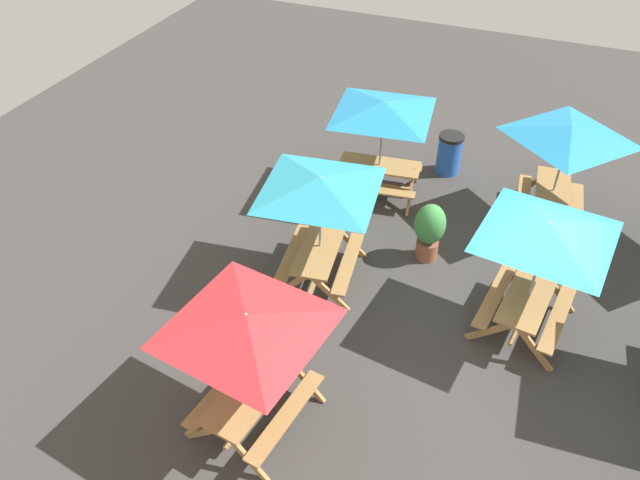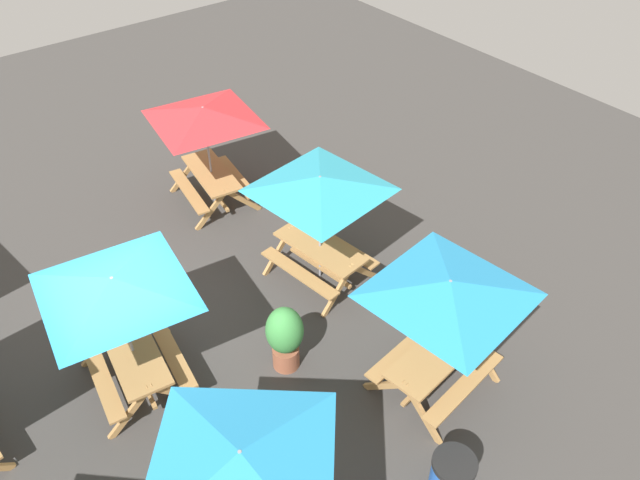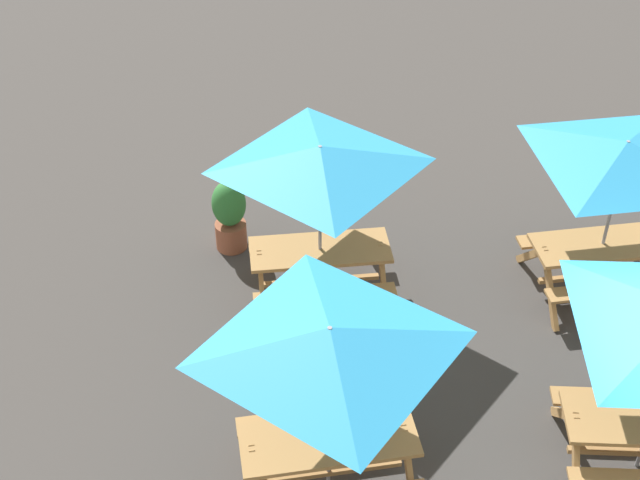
{
  "view_description": "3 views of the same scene",
  "coord_description": "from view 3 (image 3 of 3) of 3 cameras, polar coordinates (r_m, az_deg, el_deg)",
  "views": [
    {
      "loc": [
        8.23,
        -0.19,
        8.22
      ],
      "look_at": [
        -0.04,
        -3.57,
        0.9
      ],
      "focal_mm": 35.0,
      "sensor_mm": 36.0,
      "label": 1
    },
    {
      "loc": [
        -6.92,
        1.82,
        8.23
      ],
      "look_at": [
        -0.04,
        -3.57,
        0.9
      ],
      "focal_mm": 35.0,
      "sensor_mm": 36.0,
      "label": 2
    },
    {
      "loc": [
        -4.17,
        -5.52,
        7.86
      ],
      "look_at": [
        -3.38,
        3.34,
        0.9
      ],
      "focal_mm": 50.0,
      "sensor_mm": 36.0,
      "label": 3
    }
  ],
  "objects": [
    {
      "name": "picnic_table_5",
      "position": [
        8.27,
        0.62,
        -7.18
      ],
      "size": [
        2.15,
        2.15,
        2.34
      ],
      "rotation": [
        0.0,
        0.0,
        0.08
      ],
      "color": "#A87A44",
      "rests_on": "ground"
    },
    {
      "name": "picnic_table_6",
      "position": [
        11.35,
        18.82,
        4.67
      ],
      "size": [
        2.82,
        2.82,
        2.34
      ],
      "rotation": [
        0.0,
        0.0,
        0.07
      ],
      "color": "#A87A44",
      "rests_on": "ground"
    },
    {
      "name": "potted_plant_1",
      "position": [
        12.37,
        -5.81,
        1.65
      ],
      "size": [
        0.47,
        0.47,
        1.09
      ],
      "color": "#935138",
      "rests_on": "ground"
    },
    {
      "name": "picnic_table_2",
      "position": [
        10.66,
        0.0,
        4.61
      ],
      "size": [
        2.05,
        2.05,
        2.34
      ],
      "rotation": [
        0.0,
        0.0,
        0.03
      ],
      "color": "#A87A44",
      "rests_on": "ground"
    }
  ]
}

